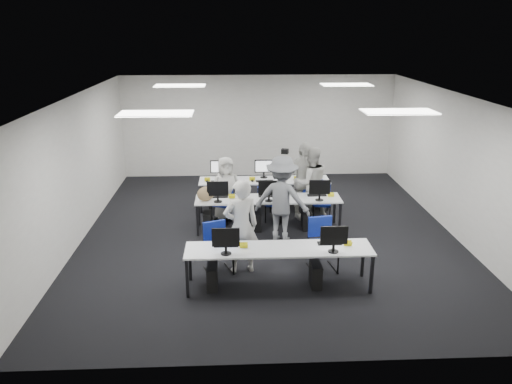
{
  "coord_description": "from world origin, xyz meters",
  "views": [
    {
      "loc": [
        -0.75,
        -10.14,
        4.33
      ],
      "look_at": [
        -0.29,
        -0.16,
        1.0
      ],
      "focal_mm": 35.0,
      "sensor_mm": 36.0,
      "label": 1
    }
  ],
  "objects_px": {
    "desk_front": "(279,251)",
    "photographer": "(282,199)",
    "chair_1": "(322,254)",
    "chair_6": "(264,207)",
    "chair_5": "(219,205)",
    "student_1": "(311,183)",
    "student_0": "(241,227)",
    "student_2": "(226,189)",
    "desk_mid": "(268,200)",
    "chair_7": "(312,204)",
    "student_3": "(303,181)",
    "chair_4": "(321,210)",
    "chair_2": "(223,210)",
    "chair_3": "(273,209)",
    "chair_0": "(218,257)"
  },
  "relations": [
    {
      "from": "chair_5",
      "to": "photographer",
      "type": "distance_m",
      "value": 2.1
    },
    {
      "from": "desk_mid",
      "to": "chair_5",
      "type": "height_order",
      "value": "chair_5"
    },
    {
      "from": "student_2",
      "to": "student_3",
      "type": "relative_size",
      "value": 0.83
    },
    {
      "from": "chair_0",
      "to": "chair_6",
      "type": "xyz_separation_m",
      "value": [
        1.02,
        2.7,
        -0.03
      ]
    },
    {
      "from": "chair_0",
      "to": "chair_3",
      "type": "xyz_separation_m",
      "value": [
        1.22,
        2.54,
        -0.04
      ]
    },
    {
      "from": "student_2",
      "to": "chair_6",
      "type": "bearing_deg",
      "value": -10.42
    },
    {
      "from": "chair_4",
      "to": "chair_1",
      "type": "bearing_deg",
      "value": -90.63
    },
    {
      "from": "chair_4",
      "to": "student_1",
      "type": "relative_size",
      "value": 0.49
    },
    {
      "from": "chair_2",
      "to": "desk_mid",
      "type": "bearing_deg",
      "value": -6.51
    },
    {
      "from": "desk_mid",
      "to": "student_2",
      "type": "relative_size",
      "value": 2.13
    },
    {
      "from": "chair_2",
      "to": "student_3",
      "type": "distance_m",
      "value": 1.99
    },
    {
      "from": "chair_3",
      "to": "chair_0",
      "type": "bearing_deg",
      "value": -113.33
    },
    {
      "from": "chair_7",
      "to": "photographer",
      "type": "xyz_separation_m",
      "value": [
        -0.87,
        -1.39,
        0.61
      ]
    },
    {
      "from": "chair_7",
      "to": "chair_3",
      "type": "bearing_deg",
      "value": -161.37
    },
    {
      "from": "student_1",
      "to": "student_2",
      "type": "height_order",
      "value": "student_1"
    },
    {
      "from": "chair_0",
      "to": "student_0",
      "type": "distance_m",
      "value": 0.74
    },
    {
      "from": "chair_4",
      "to": "chair_0",
      "type": "bearing_deg",
      "value": -125.05
    },
    {
      "from": "desk_front",
      "to": "student_0",
      "type": "height_order",
      "value": "student_0"
    },
    {
      "from": "desk_mid",
      "to": "chair_6",
      "type": "height_order",
      "value": "chair_6"
    },
    {
      "from": "chair_2",
      "to": "chair_4",
      "type": "distance_m",
      "value": 2.3
    },
    {
      "from": "chair_1",
      "to": "student_3",
      "type": "xyz_separation_m",
      "value": [
        -0.01,
        2.66,
        0.6
      ]
    },
    {
      "from": "student_2",
      "to": "photographer",
      "type": "xyz_separation_m",
      "value": [
        1.18,
        -1.25,
        0.16
      ]
    },
    {
      "from": "chair_7",
      "to": "student_2",
      "type": "xyz_separation_m",
      "value": [
        -2.04,
        -0.13,
        0.45
      ]
    },
    {
      "from": "student_0",
      "to": "student_1",
      "type": "distance_m",
      "value": 3.16
    },
    {
      "from": "chair_0",
      "to": "student_0",
      "type": "xyz_separation_m",
      "value": [
        0.43,
        -0.02,
        0.6
      ]
    },
    {
      "from": "desk_mid",
      "to": "chair_5",
      "type": "bearing_deg",
      "value": 141.54
    },
    {
      "from": "desk_front",
      "to": "desk_mid",
      "type": "height_order",
      "value": "same"
    },
    {
      "from": "desk_front",
      "to": "student_1",
      "type": "height_order",
      "value": "student_1"
    },
    {
      "from": "student_3",
      "to": "photographer",
      "type": "bearing_deg",
      "value": -140.56
    },
    {
      "from": "chair_4",
      "to": "chair_2",
      "type": "bearing_deg",
      "value": -172.96
    },
    {
      "from": "chair_7",
      "to": "student_1",
      "type": "xyz_separation_m",
      "value": [
        -0.06,
        -0.11,
        0.55
      ]
    },
    {
      "from": "chair_1",
      "to": "chair_6",
      "type": "height_order",
      "value": "chair_1"
    },
    {
      "from": "chair_5",
      "to": "photographer",
      "type": "bearing_deg",
      "value": -64.21
    },
    {
      "from": "chair_1",
      "to": "chair_7",
      "type": "relative_size",
      "value": 1.0
    },
    {
      "from": "chair_2",
      "to": "chair_3",
      "type": "bearing_deg",
      "value": 22.72
    },
    {
      "from": "chair_1",
      "to": "chair_7",
      "type": "xyz_separation_m",
      "value": [
        0.23,
        2.76,
        -0.0
      ]
    },
    {
      "from": "chair_5",
      "to": "chair_7",
      "type": "relative_size",
      "value": 0.86
    },
    {
      "from": "chair_0",
      "to": "chair_1",
      "type": "bearing_deg",
      "value": -20.54
    },
    {
      "from": "desk_front",
      "to": "photographer",
      "type": "bearing_deg",
      "value": 83.16
    },
    {
      "from": "chair_6",
      "to": "student_1",
      "type": "relative_size",
      "value": 0.48
    },
    {
      "from": "chair_4",
      "to": "chair_6",
      "type": "distance_m",
      "value": 1.34
    },
    {
      "from": "chair_1",
      "to": "photographer",
      "type": "height_order",
      "value": "photographer"
    },
    {
      "from": "student_1",
      "to": "student_0",
      "type": "bearing_deg",
      "value": 49.58
    },
    {
      "from": "student_2",
      "to": "chair_3",
      "type": "bearing_deg",
      "value": -19.48
    },
    {
      "from": "student_3",
      "to": "desk_mid",
      "type": "bearing_deg",
      "value": -166.1
    },
    {
      "from": "desk_mid",
      "to": "chair_1",
      "type": "bearing_deg",
      "value": -66.05
    },
    {
      "from": "student_1",
      "to": "chair_3",
      "type": "bearing_deg",
      "value": -1.14
    },
    {
      "from": "chair_5",
      "to": "chair_4",
      "type": "bearing_deg",
      "value": -26.45
    },
    {
      "from": "chair_3",
      "to": "chair_2",
      "type": "bearing_deg",
      "value": -176.11
    },
    {
      "from": "chair_1",
      "to": "chair_0",
      "type": "bearing_deg",
      "value": 170.28
    }
  ]
}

